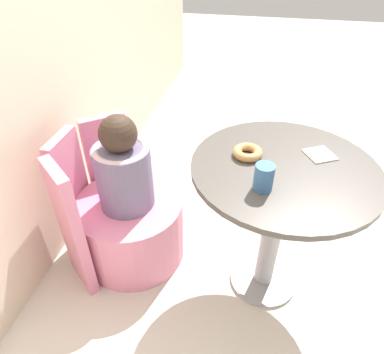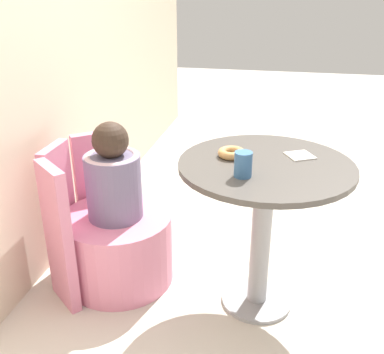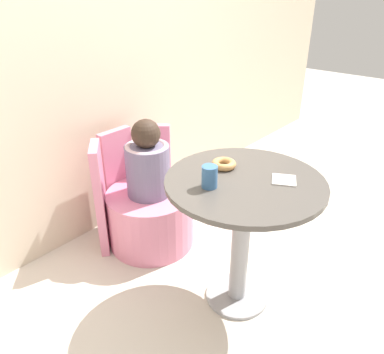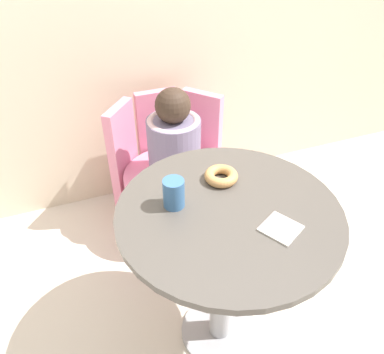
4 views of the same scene
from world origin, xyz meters
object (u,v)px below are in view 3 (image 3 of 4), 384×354
round_table (243,211)px  cup (210,177)px  donut (224,164)px  tub_chair (151,218)px  child_figure (148,163)px

round_table → cup: bearing=152.7°
round_table → donut: (0.04, 0.15, 0.19)m
tub_chair → child_figure: bearing=93.6°
tub_chair → child_figure: size_ratio=1.14×
donut → cup: (-0.20, -0.07, 0.03)m
round_table → child_figure: child_figure is taller
child_figure → tub_chair: bearing=-86.4°
cup → round_table: bearing=-27.3°
round_table → cup: cup is taller
round_table → child_figure: 0.71m
tub_chair → round_table: bearing=-93.8°
tub_chair → cup: bearing=-108.3°
cup → donut: bearing=19.0°
cup → child_figure: bearing=71.7°
tub_chair → cup: size_ratio=5.41×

